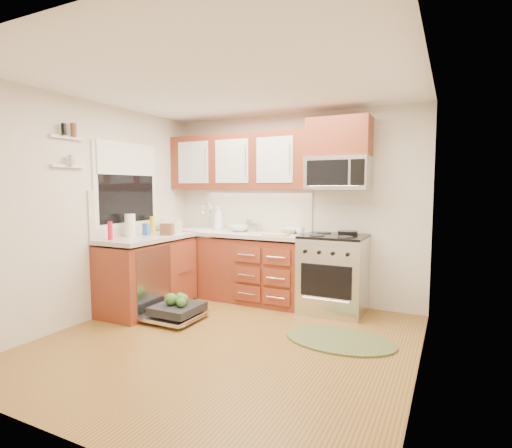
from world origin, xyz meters
The scene contains 38 objects.
floor centered at (0.00, 0.00, 0.00)m, with size 3.50×3.50×0.00m, color brown.
ceiling centered at (0.00, 0.00, 2.50)m, with size 3.50×3.50×0.00m, color white.
wall_back centered at (0.00, 1.75, 1.25)m, with size 3.50×0.04×2.50m, color beige.
wall_front centered at (0.00, -1.75, 1.25)m, with size 3.50×0.04×2.50m, color beige.
wall_left centered at (-1.75, 0.00, 1.25)m, with size 0.04×3.50×2.50m, color beige.
wall_right centered at (1.75, 0.00, 1.25)m, with size 0.04×3.50×2.50m, color beige.
base_cabinet_back centered at (-0.73, 1.45, 0.42)m, with size 2.05×0.60×0.85m, color maroon.
base_cabinet_left centered at (-1.45, 0.52, 0.42)m, with size 0.60×1.25×0.85m, color maroon.
countertop_back centered at (-0.72, 1.44, 0.90)m, with size 2.07×0.64×0.05m, color #BBB6AB.
countertop_left centered at (-1.44, 0.53, 0.90)m, with size 0.64×1.27×0.05m, color #BBB6AB.
backsplash_back centered at (-0.73, 1.74, 1.21)m, with size 2.05×0.02×0.57m, color beige.
backsplash_left centered at (-1.74, 0.52, 1.21)m, with size 0.02×1.25×0.57m, color beige.
upper_cabinets centered at (-0.73, 1.57, 1.88)m, with size 2.05×0.35×0.75m, color maroon, non-canonical shape.
cabinet_over_mw centered at (0.68, 1.57, 2.13)m, with size 0.76×0.35×0.47m, color maroon.
range centered at (0.68, 1.43, 0.47)m, with size 0.76×0.64×0.95m, color silver, non-canonical shape.
microwave centered at (0.68, 1.55, 1.70)m, with size 0.76×0.38×0.40m, color silver, non-canonical shape.
sink centered at (-1.25, 1.42, 0.80)m, with size 0.62×0.50×0.26m, color white, non-canonical shape.
dishwasher centered at (-0.86, 0.30, 0.10)m, with size 0.70×0.60×0.20m, color silver, non-canonical shape.
window centered at (-1.74, 0.50, 1.55)m, with size 0.03×1.05×1.05m, color white, non-canonical shape.
window_blind centered at (-1.71, 0.50, 1.88)m, with size 0.02×0.96×0.40m, color white.
shelf_upper centered at (-1.72, -0.35, 2.05)m, with size 0.04×0.40×0.03m, color white.
shelf_lower centered at (-1.72, -0.35, 1.75)m, with size 0.04×0.40×0.03m, color white.
rug centered at (1.00, 0.52, 0.01)m, with size 1.10×0.72×0.02m, color #525F36, non-canonical shape.
skillet centered at (0.81, 1.56, 0.97)m, with size 0.24×0.24×0.04m, color black.
stock_pot centered at (-0.50, 1.57, 0.98)m, with size 0.20×0.20×0.12m, color silver.
cutting_board centered at (-0.01, 1.27, 0.94)m, with size 0.31×0.20×0.02m, color tan.
canister centered at (-0.58, 1.62, 1.00)m, with size 0.10×0.10×0.15m, color silver.
paper_towel_roll centered at (-1.59, 0.39, 1.06)m, with size 0.13×0.13×0.28m, color white.
mustard_bottle centered at (-1.62, 0.83, 1.03)m, with size 0.07×0.07×0.22m, color gold.
red_bottle centered at (-1.57, 0.05, 1.03)m, with size 0.06×0.06×0.21m, color red.
wooden_box centered at (-1.27, 0.70, 1.00)m, with size 0.15×0.11×0.15m, color brown.
blue_carton centered at (-1.52, 0.60, 1.00)m, with size 0.09×0.05×0.15m, color blue.
bowl_a centered at (0.03, 1.60, 0.96)m, with size 0.27×0.27×0.07m, color #999999.
bowl_b centered at (-0.66, 1.47, 0.97)m, with size 0.27×0.27×0.08m, color #999999.
cup centered at (0.20, 1.55, 0.97)m, with size 0.11×0.11×0.09m, color #999999.
soap_bottle_a centered at (-1.00, 1.49, 1.09)m, with size 0.13×0.13×0.33m, color #999999.
soap_bottle_b centered at (-1.37, 1.05, 1.03)m, with size 0.09×0.09×0.20m, color #999999.
soap_bottle_c centered at (-1.62, 1.05, 1.01)m, with size 0.14×0.14×0.17m, color #999999.
Camera 1 is at (1.96, -3.29, 1.53)m, focal length 28.00 mm.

